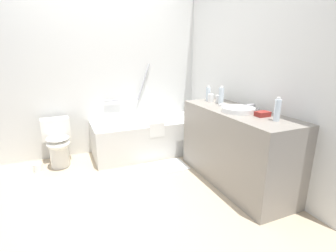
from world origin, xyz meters
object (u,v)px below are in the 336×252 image
(water_bottle_0, at_px, (208,94))
(water_bottle_2, at_px, (221,96))
(water_bottle_1, at_px, (277,110))
(drinking_glass_0, at_px, (211,98))
(bath_mat, at_px, (164,167))
(bathtub, at_px, (149,135))
(sink_basin, at_px, (238,110))
(soap_dish, at_px, (223,105))
(toilet, at_px, (58,142))
(drinking_glass_1, at_px, (219,99))
(toilet_paper_roll, at_px, (38,167))
(amenity_basket, at_px, (262,114))
(sink_faucet, at_px, (253,107))

(water_bottle_0, height_order, water_bottle_2, water_bottle_2)
(water_bottle_1, relative_size, water_bottle_2, 1.00)
(drinking_glass_0, distance_m, bath_mat, 1.12)
(water_bottle_1, bearing_deg, bathtub, 111.11)
(sink_basin, xyz_separation_m, drinking_glass_0, (0.04, 0.61, 0.03))
(water_bottle_1, distance_m, soap_dish, 0.80)
(bathtub, distance_m, water_bottle_1, 2.03)
(bath_mat, bearing_deg, water_bottle_0, -3.58)
(toilet, distance_m, drinking_glass_1, 2.24)
(drinking_glass_0, xyz_separation_m, bath_mat, (-0.62, 0.12, -0.93))
(sink_basin, bearing_deg, drinking_glass_0, 86.52)
(water_bottle_1, height_order, bath_mat, water_bottle_1)
(toilet, relative_size, water_bottle_0, 3.23)
(bathtub, xyz_separation_m, drinking_glass_1, (0.69, -0.80, 0.65))
(bath_mat, bearing_deg, toilet_paper_roll, 160.66)
(water_bottle_0, bearing_deg, amenity_basket, -86.96)
(soap_dish, bearing_deg, toilet_paper_roll, 156.80)
(bathtub, distance_m, bath_mat, 0.65)
(sink_faucet, height_order, water_bottle_1, water_bottle_1)
(toilet, distance_m, water_bottle_0, 2.14)
(soap_dish, bearing_deg, water_bottle_2, 67.18)
(water_bottle_0, xyz_separation_m, water_bottle_2, (0.03, -0.25, 0.01))
(toilet_paper_roll, bearing_deg, water_bottle_2, -20.72)
(water_bottle_1, bearing_deg, drinking_glass_1, 89.78)
(water_bottle_0, xyz_separation_m, drinking_glass_0, (-0.01, -0.08, -0.04))
(sink_faucet, height_order, soap_dish, sink_faucet)
(water_bottle_1, bearing_deg, sink_basin, 101.49)
(sink_basin, height_order, water_bottle_0, water_bottle_0)
(water_bottle_1, height_order, amenity_basket, water_bottle_1)
(bathtub, relative_size, toilet, 2.55)
(drinking_glass_1, relative_size, amenity_basket, 0.70)
(bathtub, bearing_deg, drinking_glass_0, -48.35)
(water_bottle_2, height_order, bath_mat, water_bottle_2)
(toilet, distance_m, water_bottle_1, 2.77)
(soap_dish, bearing_deg, toilet, 151.52)
(amenity_basket, distance_m, toilet_paper_roll, 2.86)
(bathtub, distance_m, amenity_basket, 1.84)
(sink_faucet, bearing_deg, water_bottle_2, 106.09)
(toilet, relative_size, sink_faucet, 4.28)
(water_bottle_0, bearing_deg, water_bottle_2, -83.03)
(bathtub, distance_m, sink_faucet, 1.67)
(toilet_paper_roll, bearing_deg, water_bottle_0, -15.02)
(water_bottle_0, distance_m, water_bottle_2, 0.26)
(sink_faucet, bearing_deg, drinking_glass_0, 105.30)
(toilet_paper_roll, bearing_deg, sink_faucet, -28.60)
(water_bottle_2, height_order, drinking_glass_0, water_bottle_2)
(amenity_basket, height_order, soap_dish, amenity_basket)
(drinking_glass_1, distance_m, amenity_basket, 0.78)
(water_bottle_2, height_order, toilet_paper_roll, water_bottle_2)
(drinking_glass_1, relative_size, toilet_paper_roll, 0.88)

